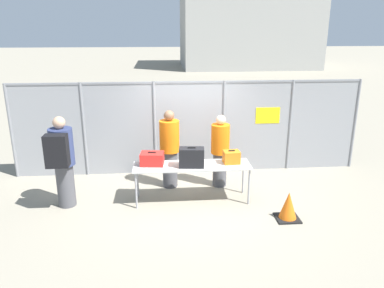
{
  "coord_description": "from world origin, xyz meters",
  "views": [
    {
      "loc": [
        -0.67,
        -7.22,
        3.5
      ],
      "look_at": [
        -0.02,
        0.51,
        1.05
      ],
      "focal_mm": 35.0,
      "sensor_mm": 36.0,
      "label": 1
    }
  ],
  "objects_px": {
    "traffic_cone": "(288,207)",
    "suitcase_black": "(192,157)",
    "inspection_table": "(192,168)",
    "security_worker_near": "(170,148)",
    "security_worker_far": "(220,150)",
    "utility_trailer": "(204,132)",
    "suitcase_red": "(152,159)",
    "traveler_hooded": "(62,159)",
    "suitcase_orange": "(231,157)"
  },
  "relations": [
    {
      "from": "suitcase_orange",
      "to": "suitcase_black",
      "type": "bearing_deg",
      "value": -170.38
    },
    {
      "from": "security_worker_far",
      "to": "suitcase_black",
      "type": "bearing_deg",
      "value": 73.09
    },
    {
      "from": "traveler_hooded",
      "to": "security_worker_near",
      "type": "relative_size",
      "value": 1.05
    },
    {
      "from": "inspection_table",
      "to": "security_worker_near",
      "type": "xyz_separation_m",
      "value": [
        -0.43,
        0.77,
        0.18
      ]
    },
    {
      "from": "security_worker_near",
      "to": "security_worker_far",
      "type": "xyz_separation_m",
      "value": [
        1.13,
        -0.05,
        -0.06
      ]
    },
    {
      "from": "utility_trailer",
      "to": "traffic_cone",
      "type": "distance_m",
      "value": 4.84
    },
    {
      "from": "suitcase_red",
      "to": "utility_trailer",
      "type": "height_order",
      "value": "suitcase_red"
    },
    {
      "from": "suitcase_orange",
      "to": "security_worker_near",
      "type": "distance_m",
      "value": 1.44
    },
    {
      "from": "traveler_hooded",
      "to": "suitcase_black",
      "type": "bearing_deg",
      "value": -14.92
    },
    {
      "from": "inspection_table",
      "to": "suitcase_red",
      "type": "xyz_separation_m",
      "value": [
        -0.81,
        0.1,
        0.18
      ]
    },
    {
      "from": "suitcase_orange",
      "to": "security_worker_far",
      "type": "relative_size",
      "value": 0.21
    },
    {
      "from": "inspection_table",
      "to": "suitcase_black",
      "type": "distance_m",
      "value": 0.27
    },
    {
      "from": "traffic_cone",
      "to": "suitcase_red",
      "type": "bearing_deg",
      "value": 157.68
    },
    {
      "from": "suitcase_red",
      "to": "traveler_hooded",
      "type": "relative_size",
      "value": 0.27
    },
    {
      "from": "suitcase_black",
      "to": "inspection_table",
      "type": "bearing_deg",
      "value": 78.95
    },
    {
      "from": "suitcase_black",
      "to": "security_worker_far",
      "type": "xyz_separation_m",
      "value": [
        0.71,
        0.8,
        -0.13
      ]
    },
    {
      "from": "suitcase_red",
      "to": "security_worker_far",
      "type": "bearing_deg",
      "value": 22.41
    },
    {
      "from": "security_worker_near",
      "to": "suitcase_red",
      "type": "bearing_deg",
      "value": 80.04
    },
    {
      "from": "inspection_table",
      "to": "traffic_cone",
      "type": "height_order",
      "value": "inspection_table"
    },
    {
      "from": "suitcase_red",
      "to": "traveler_hooded",
      "type": "xyz_separation_m",
      "value": [
        -1.75,
        -0.18,
        0.11
      ]
    },
    {
      "from": "inspection_table",
      "to": "security_worker_far",
      "type": "bearing_deg",
      "value": 46.1
    },
    {
      "from": "suitcase_orange",
      "to": "suitcase_red",
      "type": "bearing_deg",
      "value": 178.56
    },
    {
      "from": "inspection_table",
      "to": "security_worker_near",
      "type": "relative_size",
      "value": 1.35
    },
    {
      "from": "security_worker_far",
      "to": "suitcase_red",
      "type": "bearing_deg",
      "value": 46.9
    },
    {
      "from": "suitcase_black",
      "to": "traffic_cone",
      "type": "xyz_separation_m",
      "value": [
        1.76,
        -0.86,
        -0.73
      ]
    },
    {
      "from": "traveler_hooded",
      "to": "inspection_table",
      "type": "bearing_deg",
      "value": -13.03
    },
    {
      "from": "suitcase_black",
      "to": "traveler_hooded",
      "type": "bearing_deg",
      "value": 179.85
    },
    {
      "from": "inspection_table",
      "to": "suitcase_red",
      "type": "bearing_deg",
      "value": 173.02
    },
    {
      "from": "traveler_hooded",
      "to": "suitcase_orange",
      "type": "bearing_deg",
      "value": -12.47
    },
    {
      "from": "suitcase_orange",
      "to": "traveler_hooded",
      "type": "distance_m",
      "value": 3.38
    },
    {
      "from": "suitcase_red",
      "to": "security_worker_far",
      "type": "relative_size",
      "value": 0.3
    },
    {
      "from": "suitcase_black",
      "to": "suitcase_orange",
      "type": "distance_m",
      "value": 0.85
    },
    {
      "from": "utility_trailer",
      "to": "security_worker_near",
      "type": "bearing_deg",
      "value": -110.29
    },
    {
      "from": "suitcase_orange",
      "to": "security_worker_near",
      "type": "xyz_separation_m",
      "value": [
        -1.26,
        0.71,
        -0.0
      ]
    },
    {
      "from": "utility_trailer",
      "to": "traffic_cone",
      "type": "xyz_separation_m",
      "value": [
        1.07,
        -4.71,
        -0.15
      ]
    },
    {
      "from": "suitcase_orange",
      "to": "traveler_hooded",
      "type": "bearing_deg",
      "value": -177.7
    },
    {
      "from": "security_worker_near",
      "to": "utility_trailer",
      "type": "bearing_deg",
      "value": -91.04
    },
    {
      "from": "traveler_hooded",
      "to": "traffic_cone",
      "type": "bearing_deg",
      "value": -26.22
    },
    {
      "from": "utility_trailer",
      "to": "suitcase_black",
      "type": "bearing_deg",
      "value": -100.15
    },
    {
      "from": "security_worker_near",
      "to": "security_worker_far",
      "type": "height_order",
      "value": "security_worker_near"
    },
    {
      "from": "security_worker_far",
      "to": "inspection_table",
      "type": "bearing_deg",
      "value": 70.6
    },
    {
      "from": "traffic_cone",
      "to": "suitcase_black",
      "type": "bearing_deg",
      "value": 153.81
    },
    {
      "from": "suitcase_red",
      "to": "suitcase_black",
      "type": "bearing_deg",
      "value": -13.01
    },
    {
      "from": "inspection_table",
      "to": "security_worker_near",
      "type": "height_order",
      "value": "security_worker_near"
    },
    {
      "from": "security_worker_far",
      "to": "traffic_cone",
      "type": "bearing_deg",
      "value": 146.69
    },
    {
      "from": "security_worker_far",
      "to": "traffic_cone",
      "type": "xyz_separation_m",
      "value": [
        1.05,
        -1.67,
        -0.6
      ]
    },
    {
      "from": "suitcase_orange",
      "to": "security_worker_far",
      "type": "distance_m",
      "value": 0.68
    },
    {
      "from": "security_worker_near",
      "to": "utility_trailer",
      "type": "relative_size",
      "value": 0.54
    },
    {
      "from": "suitcase_red",
      "to": "inspection_table",
      "type": "bearing_deg",
      "value": -6.98
    },
    {
      "from": "suitcase_red",
      "to": "suitcase_orange",
      "type": "xyz_separation_m",
      "value": [
        1.63,
        -0.04,
        0.0
      ]
    }
  ]
}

